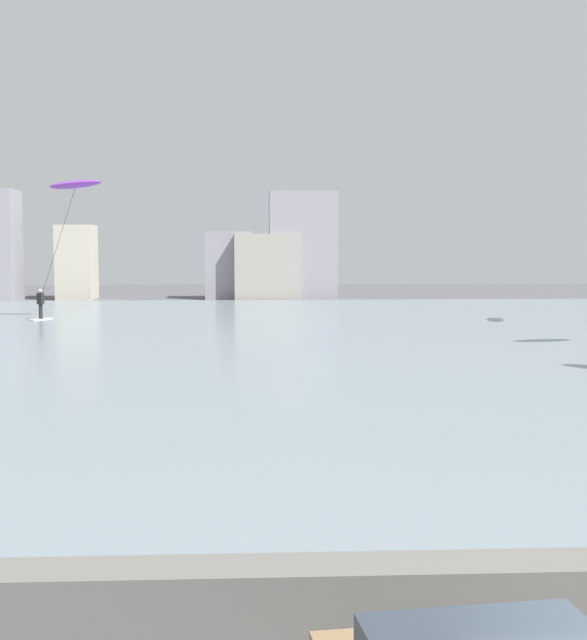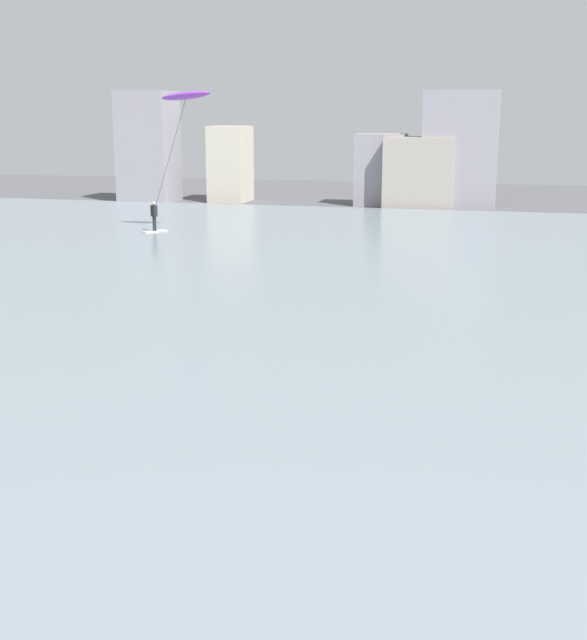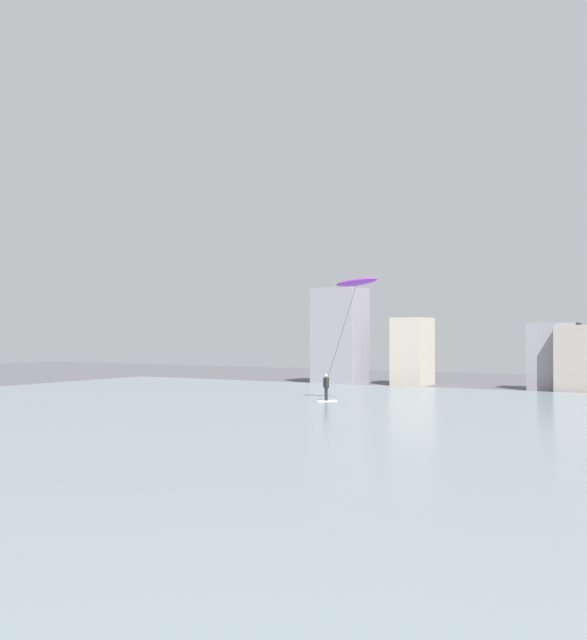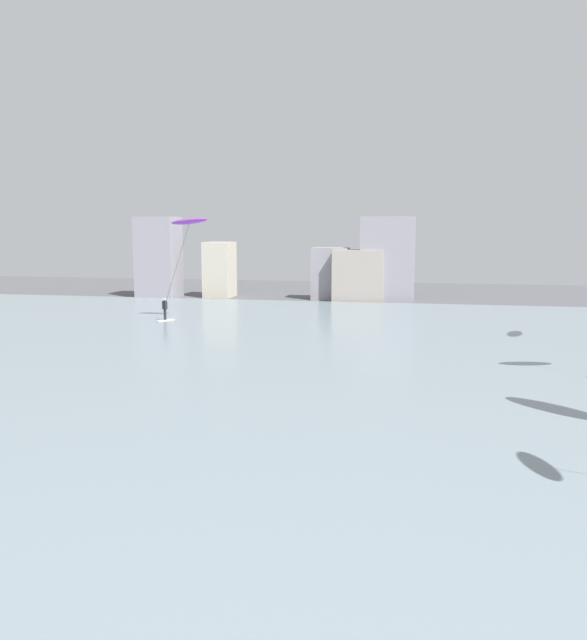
% 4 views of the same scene
% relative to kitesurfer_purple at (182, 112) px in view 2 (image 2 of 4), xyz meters
% --- Properties ---
extents(water_bay, '(84.00, 52.00, 0.10)m').
position_rel_kitesurfer_purple_xyz_m(water_bay, '(12.48, -11.26, -6.42)').
color(water_bay, gray).
rests_on(water_bay, ground).
extents(far_shore_buildings, '(26.78, 4.89, 7.92)m').
position_rel_kitesurfer_purple_xyz_m(far_shore_buildings, '(4.35, 16.79, -3.15)').
color(far_shore_buildings, gray).
rests_on(far_shore_buildings, ground).
extents(kitesurfer_purple, '(3.90, 1.45, 7.57)m').
position_rel_kitesurfer_purple_xyz_m(kitesurfer_purple, '(0.00, 0.00, 0.00)').
color(kitesurfer_purple, silver).
rests_on(kitesurfer_purple, water_bay).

